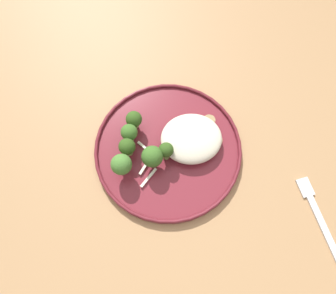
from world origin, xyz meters
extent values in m
plane|color=#47423D|center=(0.00, 0.00, 0.00)|extent=(6.00, 6.00, 0.00)
cube|color=#9E754C|center=(0.00, 0.00, 0.72)|extent=(1.40, 1.00, 0.04)
cube|color=olive|center=(0.64, 0.44, 0.35)|extent=(0.06, 0.06, 0.70)
cylinder|color=maroon|center=(-0.01, 0.01, 0.74)|extent=(0.29, 0.29, 0.01)
torus|color=maroon|center=(-0.01, 0.01, 0.75)|extent=(0.29, 0.29, 0.01)
ellipsoid|color=beige|center=(0.04, 0.02, 0.77)|extent=(0.12, 0.11, 0.04)
cylinder|color=beige|center=(0.06, 0.02, 0.76)|extent=(0.02, 0.02, 0.01)
cylinder|color=#988766|center=(0.06, 0.02, 0.77)|extent=(0.02, 0.02, 0.00)
cylinder|color=#E5C689|center=(0.02, -0.01, 0.76)|extent=(0.02, 0.02, 0.01)
cylinder|color=#958159|center=(0.02, -0.01, 0.76)|extent=(0.02, 0.02, 0.00)
cylinder|color=#E5C689|center=(0.08, 0.01, 0.76)|extent=(0.03, 0.03, 0.01)
cylinder|color=#958159|center=(0.08, 0.01, 0.77)|extent=(0.03, 0.03, 0.00)
cylinder|color=#DBB77A|center=(0.06, -0.01, 0.76)|extent=(0.03, 0.03, 0.02)
cylinder|color=#8E774F|center=(0.06, -0.01, 0.77)|extent=(0.03, 0.03, 0.00)
cylinder|color=#DBB77A|center=(0.08, 0.05, 0.76)|extent=(0.02, 0.02, 0.01)
cylinder|color=#8E774F|center=(0.08, 0.05, 0.77)|extent=(0.02, 0.02, 0.00)
cylinder|color=#DBB77A|center=(0.03, 0.01, 0.76)|extent=(0.04, 0.04, 0.01)
cylinder|color=#8E774F|center=(0.03, 0.01, 0.77)|extent=(0.03, 0.03, 0.00)
cylinder|color=#E5C689|center=(0.04, 0.04, 0.76)|extent=(0.03, 0.03, 0.01)
cylinder|color=#958159|center=(0.04, 0.04, 0.77)|extent=(0.03, 0.03, 0.00)
cylinder|color=#7A994C|center=(-0.08, 0.03, 0.76)|extent=(0.01, 0.01, 0.02)
sphere|color=#386023|center=(-0.08, 0.03, 0.79)|extent=(0.03, 0.03, 0.03)
cylinder|color=#89A356|center=(-0.10, -0.03, 0.76)|extent=(0.02, 0.02, 0.03)
sphere|color=#42702D|center=(-0.10, -0.03, 0.79)|extent=(0.04, 0.04, 0.04)
cylinder|color=#7A994C|center=(-0.01, -0.01, 0.76)|extent=(0.02, 0.02, 0.03)
sphere|color=#2D4C19|center=(-0.01, -0.01, 0.79)|extent=(0.03, 0.03, 0.03)
cylinder|color=#7A994C|center=(-0.07, 0.06, 0.76)|extent=(0.02, 0.02, 0.02)
sphere|color=#2D4C19|center=(-0.07, 0.06, 0.78)|extent=(0.03, 0.03, 0.03)
cylinder|color=#7A994C|center=(-0.04, -0.02, 0.76)|extent=(0.01, 0.01, 0.02)
sphere|color=#386023|center=(-0.04, -0.02, 0.79)|extent=(0.04, 0.04, 0.04)
cylinder|color=#7A994C|center=(-0.09, 0.01, 0.76)|extent=(0.02, 0.02, 0.02)
sphere|color=#2D4C19|center=(-0.09, 0.01, 0.78)|extent=(0.03, 0.03, 0.03)
cube|color=silver|center=(-0.05, -0.05, 0.75)|extent=(0.03, 0.04, 0.00)
cube|color=silver|center=(-0.05, -0.02, 0.75)|extent=(0.04, 0.05, 0.00)
cube|color=silver|center=(-0.05, 0.01, 0.75)|extent=(0.03, 0.03, 0.00)
cube|color=silver|center=(0.26, -0.18, 0.74)|extent=(0.04, 0.15, 0.00)
cube|color=silver|center=(0.24, -0.09, 0.74)|extent=(0.03, 0.04, 0.00)
camera|label=1|loc=(-0.03, -0.20, 1.32)|focal=33.06mm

